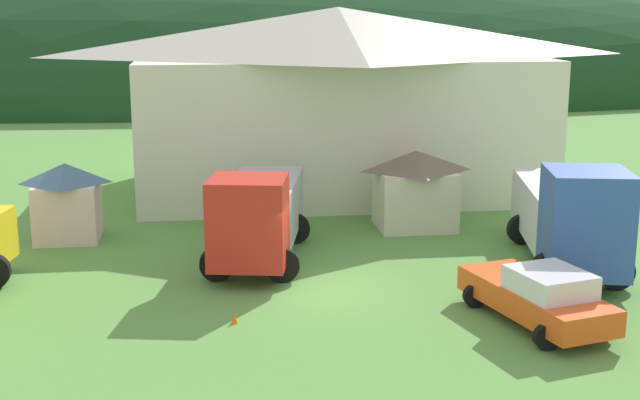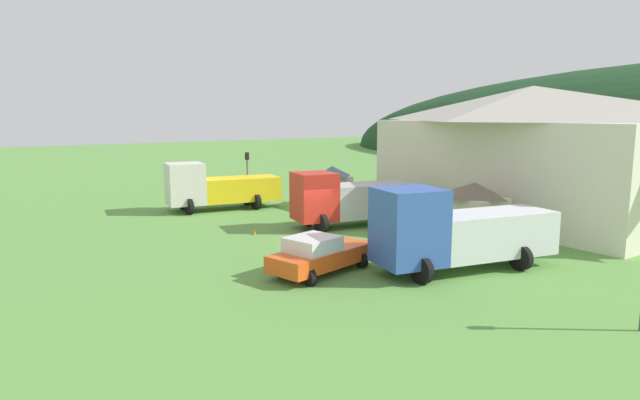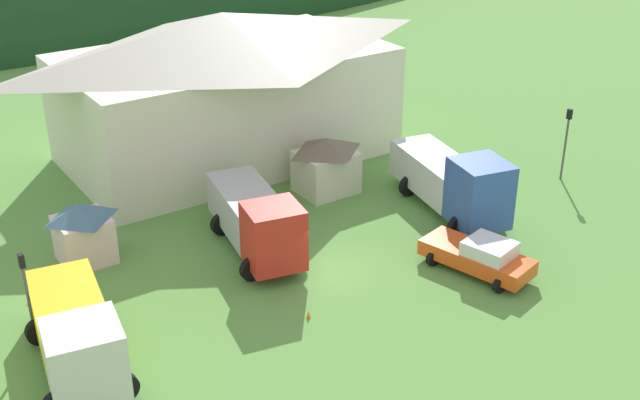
% 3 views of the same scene
% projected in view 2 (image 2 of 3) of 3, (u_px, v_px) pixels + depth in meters
% --- Properties ---
extents(ground_plane, '(200.00, 200.00, 0.00)m').
position_uv_depth(ground_plane, '(322.00, 238.00, 30.03)').
color(ground_plane, '#5B9342').
extents(depot_building, '(19.26, 11.08, 8.40)m').
position_uv_depth(depot_building, '(530.00, 151.00, 35.02)').
color(depot_building, silver).
rests_on(depot_building, ground).
extents(play_shed_cream, '(3.15, 2.71, 3.04)m').
position_uv_depth(play_shed_cream, '(474.00, 209.00, 29.77)').
color(play_shed_cream, beige).
rests_on(play_shed_cream, ground).
extents(play_shed_pink, '(2.44, 2.39, 2.87)m').
position_uv_depth(play_shed_pink, '(332.00, 185.00, 40.44)').
color(play_shed_pink, beige).
rests_on(play_shed_pink, ground).
extents(flatbed_truck_yellow, '(4.00, 8.05, 3.35)m').
position_uv_depth(flatbed_truck_yellow, '(215.00, 187.00, 38.41)').
color(flatbed_truck_yellow, silver).
rests_on(flatbed_truck_yellow, ground).
extents(crane_truck_red, '(3.99, 7.79, 3.32)m').
position_uv_depth(crane_truck_red, '(349.00, 198.00, 32.83)').
color(crane_truck_red, red).
rests_on(crane_truck_red, ground).
extents(box_truck_blue, '(4.18, 8.57, 3.70)m').
position_uv_depth(box_truck_blue, '(454.00, 230.00, 23.46)').
color(box_truck_blue, '#3356AD').
rests_on(box_truck_blue, ground).
extents(service_pickup_orange, '(3.13, 5.28, 1.66)m').
position_uv_depth(service_pickup_orange, '(320.00, 254.00, 23.25)').
color(service_pickup_orange, '#EA521A').
rests_on(service_pickup_orange, ground).
extents(traffic_light_west, '(0.20, 0.32, 3.86)m').
position_uv_depth(traffic_light_west, '(247.00, 172.00, 40.58)').
color(traffic_light_west, '#4C4C51').
rests_on(traffic_light_west, ground).
extents(traffic_cone_near_pickup, '(0.36, 0.36, 0.63)m').
position_uv_depth(traffic_cone_near_pickup, '(254.00, 235.00, 30.69)').
color(traffic_cone_near_pickup, orange).
rests_on(traffic_cone_near_pickup, ground).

